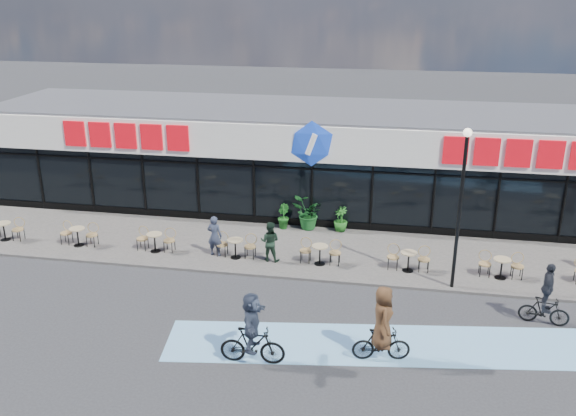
{
  "coord_description": "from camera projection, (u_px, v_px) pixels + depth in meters",
  "views": [
    {
      "loc": [
        3.32,
        -17.11,
        9.86
      ],
      "look_at": [
        -0.4,
        3.5,
        2.16
      ],
      "focal_mm": 38.0,
      "sensor_mm": 36.0,
      "label": 1
    }
  ],
  "objects": [
    {
      "name": "potted_plant_mid",
      "position": [
        307.0,
        214.0,
        25.64
      ],
      "size": [
        1.42,
        1.29,
        1.35
      ],
      "primitive_type": "imported",
      "rotation": [
        0.0,
        0.0,
        3.36
      ],
      "color": "#164E1C",
      "rests_on": "sidewalk"
    },
    {
      "name": "cyclist_b",
      "position": [
        546.0,
        299.0,
        18.54
      ],
      "size": [
        1.54,
        0.98,
        2.03
      ],
      "color": "black",
      "rests_on": "ground"
    },
    {
      "name": "potted_plant_right",
      "position": [
        341.0,
        219.0,
        25.49
      ],
      "size": [
        0.82,
        0.82,
        1.04
      ],
      "primitive_type": "imported",
      "rotation": [
        0.0,
        0.0,
        5.61
      ],
      "color": "#1E5A19",
      "rests_on": "sidewalk"
    },
    {
      "name": "bistro_set_2",
      "position": [
        156.0,
        240.0,
        23.62
      ],
      "size": [
        1.54,
        0.62,
        0.9
      ],
      "color": "tan",
      "rests_on": "sidewalk"
    },
    {
      "name": "sidewalk",
      "position": [
        302.0,
        250.0,
        23.9
      ],
      "size": [
        44.0,
        5.0,
        0.1
      ],
      "primitive_type": "cube",
      "color": "#5D5852",
      "rests_on": "ground"
    },
    {
      "name": "patron_right",
      "position": [
        270.0,
        241.0,
        22.67
      ],
      "size": [
        0.79,
        0.64,
        1.54
      ],
      "primitive_type": "imported",
      "rotation": [
        0.0,
        0.0,
        3.06
      ],
      "color": "black",
      "rests_on": "sidewalk"
    },
    {
      "name": "cyclist_c",
      "position": [
        252.0,
        332.0,
        16.56
      ],
      "size": [
        1.84,
        1.6,
        2.15
      ],
      "color": "black",
      "rests_on": "ground"
    },
    {
      "name": "bistro_set_1",
      "position": [
        79.0,
        234.0,
        24.15
      ],
      "size": [
        1.54,
        0.62,
        0.9
      ],
      "color": "tan",
      "rests_on": "sidewalk"
    },
    {
      "name": "patron_left",
      "position": [
        215.0,
        236.0,
        23.1
      ],
      "size": [
        0.62,
        0.44,
        1.59
      ],
      "primitive_type": "imported",
      "rotation": [
        0.0,
        0.0,
        3.04
      ],
      "color": "#2B3143",
      "rests_on": "sidewalk"
    },
    {
      "name": "cyclist_a",
      "position": [
        382.0,
        329.0,
        16.7
      ],
      "size": [
        1.67,
        0.97,
        2.26
      ],
      "color": "black",
      "rests_on": "ground"
    },
    {
      "name": "potted_plant_left",
      "position": [
        283.0,
        216.0,
        25.8
      ],
      "size": [
        0.69,
        0.73,
        1.05
      ],
      "primitive_type": "imported",
      "rotation": [
        0.0,
        0.0,
        2.09
      ],
      "color": "#1A5A19",
      "rests_on": "sidewalk"
    },
    {
      "name": "bike_lane",
      "position": [
        406.0,
        345.0,
        17.71
      ],
      "size": [
        14.17,
        4.13,
        0.01
      ],
      "primitive_type": "cube",
      "rotation": [
        0.0,
        0.0,
        0.14
      ],
      "color": "#6EA6D0",
      "rests_on": "ground"
    },
    {
      "name": "bistro_set_0",
      "position": [
        5.0,
        229.0,
        24.69
      ],
      "size": [
        1.54,
        0.62,
        0.9
      ],
      "color": "tan",
      "rests_on": "sidewalk"
    },
    {
      "name": "bistro_set_5",
      "position": [
        408.0,
        258.0,
        22.01
      ],
      "size": [
        1.54,
        0.62,
        0.9
      ],
      "color": "tan",
      "rests_on": "sidewalk"
    },
    {
      "name": "bistro_set_3",
      "position": [
        236.0,
        246.0,
        23.08
      ],
      "size": [
        1.54,
        0.62,
        0.9
      ],
      "color": "tan",
      "rests_on": "sidewalk"
    },
    {
      "name": "building",
      "position": [
        321.0,
        158.0,
        28.12
      ],
      "size": [
        30.6,
        6.57,
        4.75
      ],
      "color": "black",
      "rests_on": "ground"
    },
    {
      "name": "bistro_set_6",
      "position": [
        501.0,
        265.0,
        21.48
      ],
      "size": [
        1.54,
        0.62,
        0.9
      ],
      "color": "tan",
      "rests_on": "sidewalk"
    },
    {
      "name": "bistro_set_4",
      "position": [
        320.0,
        252.0,
        22.55
      ],
      "size": [
        1.54,
        0.62,
        0.9
      ],
      "color": "tan",
      "rests_on": "sidewalk"
    },
    {
      "name": "lamp_post",
      "position": [
        461.0,
        197.0,
        19.8
      ],
      "size": [
        0.28,
        0.28,
        5.54
      ],
      "color": "black",
      "rests_on": "sidewalk"
    },
    {
      "name": "ground",
      "position": [
        281.0,
        308.0,
        19.76
      ],
      "size": [
        120.0,
        120.0,
        0.0
      ],
      "primitive_type": "plane",
      "color": "#28282B",
      "rests_on": "ground"
    }
  ]
}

